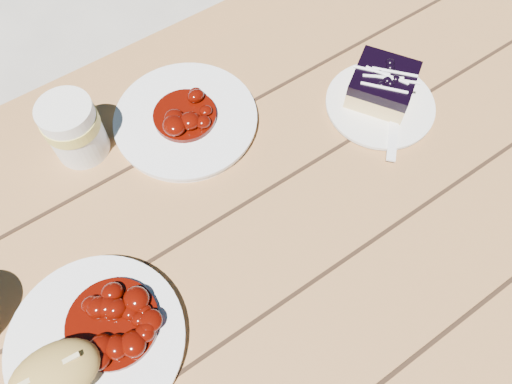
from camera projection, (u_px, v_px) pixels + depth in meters
ground at (234, 368)px, 1.38m from camera, size 60.00×60.00×0.00m
picnic_table at (220, 312)px, 0.86m from camera, size 2.00×1.55×0.75m
main_plate at (97, 342)px, 0.67m from camera, size 0.23×0.23×0.02m
goulash_stew at (110, 321)px, 0.65m from camera, size 0.13×0.13×0.04m
bread_roll at (54, 375)px, 0.61m from camera, size 0.12×0.09×0.06m
dessert_plate at (380, 105)px, 0.86m from camera, size 0.18×0.18×0.01m
blueberry_cake at (383, 84)px, 0.84m from camera, size 0.14×0.14×0.06m
fork_dessert at (393, 129)px, 0.83m from camera, size 0.13×0.13×0.00m
second_plate at (186, 120)px, 0.84m from camera, size 0.24×0.24×0.02m
second_stew at (184, 110)px, 0.82m from camera, size 0.11×0.11×0.04m
second_cup at (74, 129)px, 0.78m from camera, size 0.09×0.09×0.11m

